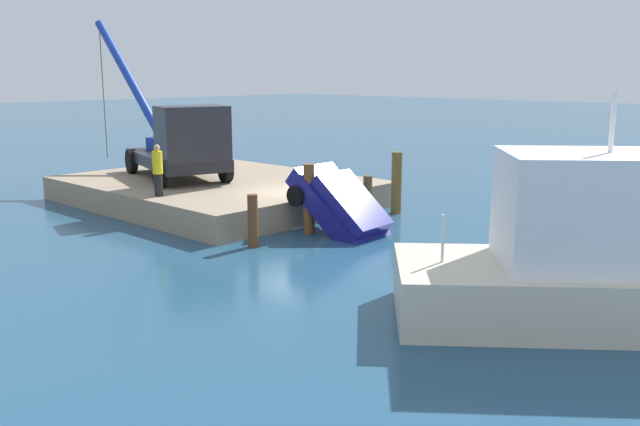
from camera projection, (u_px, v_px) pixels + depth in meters
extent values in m
plane|color=navy|center=(295.00, 218.00, 24.04)|extent=(200.00, 200.00, 0.00)
cube|color=gray|center=(217.00, 191.00, 26.89)|extent=(11.16, 8.85, 0.91)
cube|color=black|center=(176.00, 159.00, 27.05)|extent=(6.38, 4.20, 0.45)
cube|color=#26262C|center=(192.00, 133.00, 24.99)|extent=(2.31, 2.82, 1.96)
cylinder|color=black|center=(226.00, 169.00, 25.93)|extent=(1.04, 0.59, 1.00)
cylinder|color=black|center=(160.00, 174.00, 24.72)|extent=(1.04, 0.59, 1.00)
cylinder|color=black|center=(191.00, 158.00, 29.46)|extent=(1.04, 0.59, 1.00)
cylinder|color=black|center=(131.00, 161.00, 28.26)|extent=(1.04, 0.59, 1.00)
cylinder|color=#1938A5|center=(129.00, 79.00, 29.85)|extent=(5.55, 0.77, 5.23)
cube|color=#1938A5|center=(163.00, 143.00, 28.46)|extent=(1.00, 1.00, 0.50)
cylinder|color=#4C4C19|center=(103.00, 92.00, 31.88)|extent=(0.04, 0.04, 6.19)
cylinder|color=black|center=(158.00, 185.00, 23.05)|extent=(0.28, 0.28, 0.76)
cylinder|color=yellow|center=(157.00, 162.00, 22.89)|extent=(0.34, 0.34, 0.76)
sphere|color=tan|center=(157.00, 148.00, 22.79)|extent=(0.22, 0.22, 0.22)
cube|color=navy|center=(348.00, 219.00, 21.53)|extent=(3.73, 2.08, 3.21)
cube|color=navy|center=(352.00, 203.00, 21.31)|extent=(2.17, 1.77, 1.85)
cylinder|color=black|center=(389.00, 255.00, 21.89)|extent=(0.91, 0.27, 0.90)
cylinder|color=black|center=(353.00, 267.00, 20.47)|extent=(0.91, 0.27, 0.90)
cylinder|color=black|center=(334.00, 188.00, 22.93)|extent=(0.91, 0.27, 0.90)
cylinder|color=black|center=(296.00, 196.00, 21.52)|extent=(0.91, 0.27, 0.90)
cube|color=beige|center=(619.00, 313.00, 14.05)|extent=(9.02, 8.25, 2.05)
cube|color=white|center=(605.00, 210.00, 13.64)|extent=(4.72, 4.52, 2.28)
cylinder|color=white|center=(613.00, 122.00, 13.29)|extent=(0.10, 0.10, 1.20)
cylinder|color=silver|center=(443.00, 238.00, 13.96)|extent=(0.06, 0.06, 1.00)
cylinder|color=brown|center=(253.00, 221.00, 19.90)|extent=(0.30, 0.30, 1.56)
cylinder|color=brown|center=(309.00, 199.00, 21.48)|extent=(0.36, 0.36, 2.22)
cylinder|color=brown|center=(368.00, 198.00, 23.49)|extent=(0.31, 0.31, 1.55)
cylinder|color=brown|center=(397.00, 183.00, 24.58)|extent=(0.38, 0.38, 2.23)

